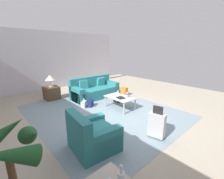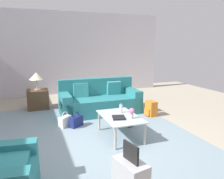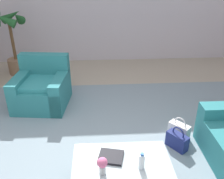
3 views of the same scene
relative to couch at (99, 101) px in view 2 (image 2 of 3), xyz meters
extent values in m
plane|color=#A89E89|center=(-2.20, 0.60, -0.31)|extent=(12.00, 12.00, 0.00)
cube|color=silver|center=(2.86, 0.60, 1.24)|extent=(0.12, 8.00, 3.10)
cube|color=gray|center=(-1.60, 0.80, -0.31)|extent=(5.20, 4.40, 0.01)
cube|color=teal|center=(-0.10, 0.00, -0.09)|extent=(0.96, 2.15, 0.45)
cube|color=teal|center=(0.27, 0.00, 0.15)|extent=(0.22, 2.15, 0.93)
cube|color=teal|center=(-0.10, -0.95, 0.00)|extent=(0.96, 0.24, 0.62)
cube|color=teal|center=(-0.10, 0.95, 0.00)|extent=(0.96, 0.24, 0.62)
cube|color=teal|center=(0.11, -0.48, 0.32)|extent=(0.17, 0.40, 0.41)
cube|color=teal|center=(0.11, 0.48, 0.32)|extent=(0.15, 0.40, 0.41)
cube|color=teal|center=(-2.74, 2.16, -0.01)|extent=(0.30, 0.93, 0.60)
cube|color=silver|center=(-1.80, 0.10, 0.13)|extent=(1.09, 0.69, 0.02)
cylinder|color=#ADA899|center=(-2.30, 0.39, -0.10)|extent=(0.05, 0.05, 0.42)
cylinder|color=#ADA899|center=(-1.30, 0.39, -0.10)|extent=(0.05, 0.05, 0.42)
cylinder|color=#ADA899|center=(-2.30, -0.19, -0.10)|extent=(0.05, 0.05, 0.42)
cylinder|color=#ADA899|center=(-1.30, -0.19, -0.10)|extent=(0.05, 0.05, 0.42)
cylinder|color=silver|center=(-1.60, 0.00, 0.23)|extent=(0.06, 0.06, 0.18)
cylinder|color=#2D6BBC|center=(-1.60, 0.00, 0.33)|extent=(0.04, 0.04, 0.02)
cube|color=black|center=(-1.92, 0.18, 0.15)|extent=(0.32, 0.30, 0.03)
cylinder|color=#B2B7BC|center=(-2.02, -0.05, 0.19)|extent=(0.07, 0.07, 0.10)
sphere|color=#DB6693|center=(-2.02, -0.05, 0.29)|extent=(0.11, 0.11, 0.11)
cube|color=#513823|center=(1.00, 1.60, -0.03)|extent=(0.60, 0.60, 0.56)
cylinder|color=#ADA899|center=(1.00, 1.60, 0.26)|extent=(0.18, 0.18, 0.02)
cylinder|color=#ADA899|center=(1.00, 1.60, 0.42)|extent=(0.04, 0.04, 0.28)
cone|color=beige|center=(1.00, 1.60, 0.66)|extent=(0.42, 0.42, 0.21)
cube|color=black|center=(-3.80, 0.80, 0.44)|extent=(0.24, 0.08, 0.20)
cube|color=navy|center=(-0.92, 0.83, -0.19)|extent=(0.30, 0.34, 0.24)
torus|color=navy|center=(-0.92, 0.83, -0.05)|extent=(0.13, 0.17, 0.20)
cube|color=black|center=(-1.24, -0.30, -0.19)|extent=(0.35, 0.23, 0.24)
torus|color=black|center=(-1.24, -0.30, -0.05)|extent=(0.19, 0.08, 0.20)
cube|color=white|center=(-0.82, 1.07, -0.19)|extent=(0.32, 0.33, 0.24)
torus|color=white|center=(-0.82, 1.07, -0.05)|extent=(0.15, 0.16, 0.20)
cube|color=orange|center=(-0.80, -1.20, -0.11)|extent=(0.31, 0.22, 0.40)
cube|color=orange|center=(-0.81, -1.08, -0.19)|extent=(0.21, 0.07, 0.18)
camera|label=1|loc=(-5.55, 3.87, 1.87)|focal=24.00mm
camera|label=2|loc=(-5.68, 1.70, 1.51)|focal=35.00mm
camera|label=3|loc=(-2.04, -1.99, 2.12)|focal=40.00mm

